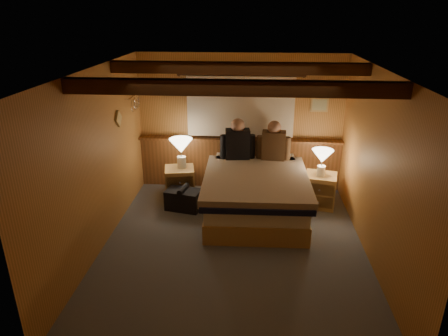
# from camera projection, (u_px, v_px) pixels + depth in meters

# --- Properties ---
(floor) EXTENTS (4.20, 4.20, 0.00)m
(floor) POSITION_uv_depth(u_px,v_px,m) (233.00, 246.00, 5.57)
(floor) COLOR #494C56
(floor) RESTS_ON ground
(ceiling) EXTENTS (4.20, 4.20, 0.00)m
(ceiling) POSITION_uv_depth(u_px,v_px,m) (235.00, 71.00, 4.68)
(ceiling) COLOR #B48F43
(ceiling) RESTS_ON wall_back
(wall_back) EXTENTS (3.60, 0.00, 3.60)m
(wall_back) POSITION_uv_depth(u_px,v_px,m) (240.00, 123.00, 7.07)
(wall_back) COLOR #C48546
(wall_back) RESTS_ON floor
(wall_left) EXTENTS (0.00, 4.20, 4.20)m
(wall_left) POSITION_uv_depth(u_px,v_px,m) (98.00, 162.00, 5.25)
(wall_left) COLOR #C48546
(wall_left) RESTS_ON floor
(wall_right) EXTENTS (0.00, 4.20, 4.20)m
(wall_right) POSITION_uv_depth(u_px,v_px,m) (377.00, 170.00, 4.99)
(wall_right) COLOR #C48546
(wall_right) RESTS_ON floor
(wall_front) EXTENTS (3.60, 0.00, 3.60)m
(wall_front) POSITION_uv_depth(u_px,v_px,m) (220.00, 262.00, 3.18)
(wall_front) COLOR #C48546
(wall_front) RESTS_ON floor
(wainscot) EXTENTS (3.60, 0.23, 0.94)m
(wainscot) POSITION_uv_depth(u_px,v_px,m) (240.00, 161.00, 7.27)
(wainscot) COLOR brown
(wainscot) RESTS_ON wall_back
(curtain_window) EXTENTS (2.18, 0.09, 1.11)m
(curtain_window) POSITION_uv_depth(u_px,v_px,m) (240.00, 106.00, 6.88)
(curtain_window) COLOR #412510
(curtain_window) RESTS_ON wall_back
(ceiling_beams) EXTENTS (3.60, 1.65, 0.16)m
(ceiling_beams) POSITION_uv_depth(u_px,v_px,m) (236.00, 76.00, 4.85)
(ceiling_beams) COLOR #412510
(ceiling_beams) RESTS_ON ceiling
(coat_rail) EXTENTS (0.05, 0.55, 0.24)m
(coat_rail) POSITION_uv_depth(u_px,v_px,m) (135.00, 101.00, 6.53)
(coat_rail) COLOR silver
(coat_rail) RESTS_ON wall_left
(framed_print) EXTENTS (0.30, 0.04, 0.25)m
(framed_print) POSITION_uv_depth(u_px,v_px,m) (319.00, 105.00, 6.82)
(framed_print) COLOR tan
(framed_print) RESTS_ON wall_back
(bed) EXTENTS (1.63, 2.07, 0.70)m
(bed) POSITION_uv_depth(u_px,v_px,m) (255.00, 193.00, 6.31)
(bed) COLOR tan
(bed) RESTS_ON floor
(nightstand_left) EXTENTS (0.57, 0.53, 0.54)m
(nightstand_left) POSITION_uv_depth(u_px,v_px,m) (180.00, 183.00, 6.92)
(nightstand_left) COLOR tan
(nightstand_left) RESTS_ON floor
(nightstand_right) EXTENTS (0.58, 0.55, 0.55)m
(nightstand_right) POSITION_uv_depth(u_px,v_px,m) (320.00, 190.00, 6.61)
(nightstand_right) COLOR tan
(nightstand_right) RESTS_ON floor
(lamp_left) EXTENTS (0.39, 0.39, 0.51)m
(lamp_left) POSITION_uv_depth(u_px,v_px,m) (181.00, 148.00, 6.72)
(lamp_left) COLOR white
(lamp_left) RESTS_ON nightstand_left
(lamp_right) EXTENTS (0.34, 0.34, 0.44)m
(lamp_right) POSITION_uv_depth(u_px,v_px,m) (322.00, 158.00, 6.37)
(lamp_right) COLOR white
(lamp_right) RESTS_ON nightstand_right
(person_left) EXTENTS (0.59, 0.28, 0.72)m
(person_left) POSITION_uv_depth(u_px,v_px,m) (238.00, 142.00, 6.73)
(person_left) COLOR black
(person_left) RESTS_ON bed
(person_right) EXTENTS (0.57, 0.26, 0.70)m
(person_right) POSITION_uv_depth(u_px,v_px,m) (274.00, 143.00, 6.70)
(person_right) COLOR #452E1B
(person_right) RESTS_ON bed
(duffel_bag) EXTENTS (0.61, 0.44, 0.40)m
(duffel_bag) POSITION_uv_depth(u_px,v_px,m) (184.00, 199.00, 6.54)
(duffel_bag) COLOR black
(duffel_bag) RESTS_ON floor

